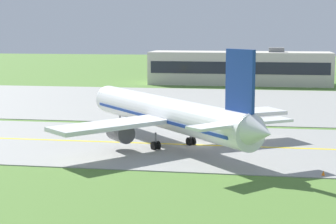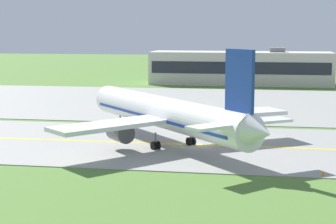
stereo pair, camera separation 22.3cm
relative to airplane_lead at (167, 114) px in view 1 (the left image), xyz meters
The scene contains 8 objects.
ground_plane 5.62m from the airplane_lead, 10.59° to the left, with size 500.00×500.00×0.00m, color #517A33.
taxiway_strip 5.58m from the airplane_lead, 10.59° to the left, with size 240.00×28.00×0.10m, color gray.
apron_pad 45.04m from the airplane_lead, 72.16° to the left, with size 140.00×52.00×0.10m, color gray.
taxiway_centreline 5.54m from the airplane_lead, 10.59° to the left, with size 220.00×0.60×0.01m, color yellow.
airplane_lead is the anchor object (origin of this frame).
service_truck_fuel 35.86m from the airplane_lead, 113.98° to the left, with size 2.72×6.14×2.65m.
terminal_building 83.48m from the airplane_lead, 86.10° to the left, with size 47.88×12.59×9.85m.
traffic_cone_near_edge 22.22m from the airplane_lead, 34.39° to the right, with size 0.44×0.44×0.60m, color orange.
Camera 1 is at (8.01, -70.78, 14.80)m, focal length 60.84 mm.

